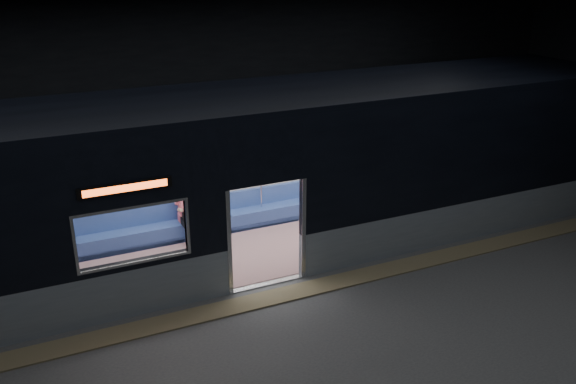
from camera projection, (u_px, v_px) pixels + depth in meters
station_floor at (290, 312)px, 10.69m from camera, size 24.00×14.00×0.01m
station_envelope at (291, 107)px, 9.35m from camera, size 24.00×14.00×5.00m
tactile_strip at (278, 296)px, 11.15m from camera, size 22.80×0.50×0.03m
metro_car at (237, 169)px, 12.17m from camera, size 18.00×3.04×3.35m
passenger at (187, 208)px, 13.09m from camera, size 0.40×0.66×1.30m
handbag at (189, 216)px, 12.95m from camera, size 0.31×0.28×0.13m
transit_map at (243, 163)px, 13.65m from camera, size 1.02×0.03×0.66m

